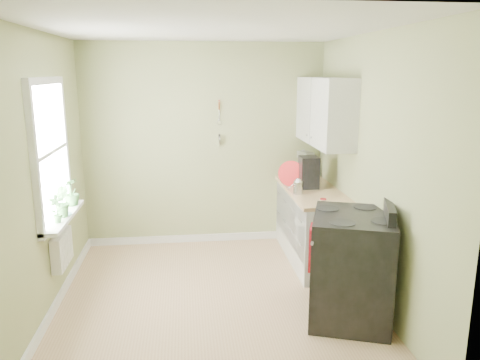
{
  "coord_description": "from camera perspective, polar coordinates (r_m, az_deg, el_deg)",
  "views": [
    {
      "loc": [
        -0.26,
        -4.42,
        2.32
      ],
      "look_at": [
        0.33,
        0.55,
        1.16
      ],
      "focal_mm": 35.0,
      "sensor_mm": 36.0,
      "label": 1
    }
  ],
  "objects": [
    {
      "name": "wall_utensils",
      "position": [
        6.27,
        -2.54,
        6.14
      ],
      "size": [
        0.02,
        0.14,
        0.58
      ],
      "color": "#D6B283",
      "rests_on": "wall_back"
    },
    {
      "name": "stove",
      "position": [
        4.62,
        13.46,
        -10.18
      ],
      "size": [
        0.99,
        1.04,
        1.16
      ],
      "color": "black",
      "rests_on": "floor"
    },
    {
      "name": "wall_right",
      "position": [
        4.9,
        15.81,
        1.16
      ],
      "size": [
        0.02,
        3.6,
        2.7
      ],
      "primitive_type": "cube",
      "color": "tan",
      "rests_on": "floor"
    },
    {
      "name": "wall_back",
      "position": [
        6.31,
        -4.35,
        4.2
      ],
      "size": [
        3.2,
        0.02,
        2.7
      ],
      "primitive_type": "cube",
      "color": "tan",
      "rests_on": "floor"
    },
    {
      "name": "kettle",
      "position": [
        5.54,
        7.08,
        -0.75
      ],
      "size": [
        0.19,
        0.11,
        0.19
      ],
      "color": "silver",
      "rests_on": "countertop"
    },
    {
      "name": "coffee_maker",
      "position": [
        5.85,
        8.34,
        0.85
      ],
      "size": [
        0.23,
        0.25,
        0.39
      ],
      "color": "black",
      "rests_on": "countertop"
    },
    {
      "name": "wall_left",
      "position": [
        4.73,
        -23.22,
        0.16
      ],
      "size": [
        0.02,
        3.6,
        2.7
      ],
      "primitive_type": "cube",
      "color": "tan",
      "rests_on": "floor"
    },
    {
      "name": "countertop",
      "position": [
        5.82,
        8.89,
        -1.31
      ],
      "size": [
        0.64,
        1.6,
        0.04
      ],
      "primitive_type": "cube",
      "color": "#D6B283",
      "rests_on": "base_cabinets"
    },
    {
      "name": "plant_a",
      "position": [
        4.81,
        -21.49,
        -3.31
      ],
      "size": [
        0.17,
        0.15,
        0.28
      ],
      "primitive_type": "imported",
      "rotation": [
        0.0,
        0.0,
        0.39
      ],
      "color": "#3C7338",
      "rests_on": "window_sill"
    },
    {
      "name": "window_sill",
      "position": [
        5.09,
        -20.74,
        -4.22
      ],
      "size": [
        0.18,
        1.14,
        0.04
      ],
      "primitive_type": "cube",
      "color": "white",
      "rests_on": "wall_left"
    },
    {
      "name": "upper_cabinets",
      "position": [
        5.79,
        10.26,
        8.22
      ],
      "size": [
        0.35,
        1.4,
        0.8
      ],
      "primitive_type": "cube",
      "color": "white",
      "rests_on": "wall_right"
    },
    {
      "name": "plant_c",
      "position": [
        5.38,
        -19.9,
        -1.38
      ],
      "size": [
        0.23,
        0.23,
        0.3
      ],
      "primitive_type": "imported",
      "rotation": [
        0.0,
        0.0,
        4.17
      ],
      "color": "#3C7338",
      "rests_on": "window_sill"
    },
    {
      "name": "radiator",
      "position": [
        5.16,
        -20.9,
        -7.89
      ],
      "size": [
        0.12,
        0.5,
        0.35
      ],
      "primitive_type": "cube",
      "color": "white",
      "rests_on": "wall_left"
    },
    {
      "name": "window",
      "position": [
        4.97,
        -22.18,
        3.19
      ],
      "size": [
        0.06,
        1.14,
        1.44
      ],
      "color": "white",
      "rests_on": "wall_left"
    },
    {
      "name": "base_cabinets",
      "position": [
        5.95,
        8.83,
        -5.55
      ],
      "size": [
        0.6,
        1.6,
        0.87
      ],
      "primitive_type": "cube",
      "color": "white",
      "rests_on": "floor"
    },
    {
      "name": "red_tray",
      "position": [
        5.89,
        6.23,
        0.78
      ],
      "size": [
        0.32,
        0.18,
        0.33
      ],
      "primitive_type": "cylinder",
      "rotation": [
        1.45,
        0.0,
        -0.41
      ],
      "color": "red",
      "rests_on": "countertop"
    },
    {
      "name": "floor",
      "position": [
        5.01,
        -3.13,
        -14.68
      ],
      "size": [
        3.2,
        3.6,
        0.02
      ],
      "primitive_type": "cube",
      "color": "tan",
      "rests_on": "ground"
    },
    {
      "name": "jar",
      "position": [
        5.13,
        10.1,
        -2.63
      ],
      "size": [
        0.07,
        0.07,
        0.07
      ],
      "color": "#B3A893",
      "rests_on": "countertop"
    },
    {
      "name": "stand_mixer",
      "position": [
        6.49,
        7.82,
        1.89
      ],
      "size": [
        0.28,
        0.35,
        0.38
      ],
      "color": "#B2B2B7",
      "rests_on": "countertop"
    },
    {
      "name": "ceiling",
      "position": [
        4.45,
        -3.58,
        18.08
      ],
      "size": [
        3.2,
        3.6,
        0.02
      ],
      "primitive_type": "cube",
      "color": "white",
      "rests_on": "wall_back"
    },
    {
      "name": "plant_b",
      "position": [
        4.99,
        -20.94,
        -2.48
      ],
      "size": [
        0.21,
        0.22,
        0.31
      ],
      "primitive_type": "imported",
      "rotation": [
        0.0,
        0.0,
        2.14
      ],
      "color": "#3C7338",
      "rests_on": "window_sill"
    }
  ]
}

